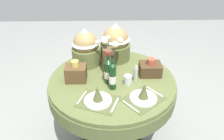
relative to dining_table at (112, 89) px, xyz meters
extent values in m
plane|color=gray|center=(0.00, 0.00, -0.64)|extent=(8.00, 8.00, 0.00)
cylinder|color=#5B6638|center=(0.00, 0.00, 0.11)|extent=(1.27, 1.27, 0.04)
cylinder|color=#545D33|center=(0.00, 0.00, 0.02)|extent=(1.29, 1.29, 0.14)
cylinder|color=black|center=(0.00, 0.00, -0.26)|extent=(0.12, 0.12, 0.71)
cylinder|color=black|center=(0.00, 0.00, -0.63)|extent=(0.73, 0.73, 0.03)
cube|color=#4E562F|center=(-0.13, -0.35, 0.14)|extent=(0.41, 0.36, 0.00)
cylinder|color=white|center=(-0.13, -0.35, 0.15)|extent=(0.24, 0.24, 0.02)
cone|color=#4C562D|center=(-0.13, -0.35, 0.22)|extent=(0.09, 0.09, 0.14)
cube|color=silver|center=(-0.28, -0.30, 0.14)|extent=(0.08, 0.18, 0.00)
cube|color=silver|center=(0.01, -0.41, 0.14)|extent=(0.08, 0.18, 0.00)
cube|color=#4E562F|center=(0.27, -0.33, 0.14)|extent=(0.43, 0.42, 0.00)
cylinder|color=white|center=(0.27, -0.33, 0.15)|extent=(0.24, 0.24, 0.02)
cone|color=#4C562D|center=(0.27, -0.33, 0.22)|extent=(0.09, 0.09, 0.14)
cube|color=silver|center=(0.15, -0.43, 0.14)|extent=(0.13, 0.16, 0.00)
cube|color=silver|center=(0.39, -0.23, 0.14)|extent=(0.13, 0.16, 0.00)
cylinder|color=brown|center=(-0.03, 0.13, 0.27)|extent=(0.13, 0.13, 0.27)
sphere|color=beige|center=(-0.06, 0.17, 0.46)|extent=(0.05, 0.05, 0.05)
cylinder|color=#4C7038|center=(-0.06, 0.17, 0.43)|extent=(0.01, 0.01, 0.04)
sphere|color=beige|center=(0.08, 0.15, 0.48)|extent=(0.06, 0.06, 0.06)
cylinder|color=#4C7038|center=(0.08, 0.15, 0.43)|extent=(0.01, 0.01, 0.06)
sphere|color=beige|center=(-0.14, 0.19, 0.45)|extent=(0.05, 0.05, 0.05)
cylinder|color=#4C7038|center=(-0.14, 0.19, 0.42)|extent=(0.01, 0.01, 0.03)
sphere|color=beige|center=(-0.07, 0.20, 0.49)|extent=(0.04, 0.04, 0.04)
cylinder|color=#4C7038|center=(-0.07, 0.20, 0.44)|extent=(0.01, 0.01, 0.07)
sphere|color=beige|center=(-0.07, 0.13, 0.49)|extent=(0.07, 0.07, 0.07)
cylinder|color=#4C7038|center=(-0.07, 0.13, 0.43)|extent=(0.01, 0.01, 0.06)
sphere|color=beige|center=(-0.03, 0.25, 0.47)|extent=(0.05, 0.05, 0.05)
cylinder|color=#4C7038|center=(-0.03, 0.25, 0.43)|extent=(0.01, 0.01, 0.05)
sphere|color=beige|center=(0.03, 0.10, 0.46)|extent=(0.07, 0.07, 0.07)
cylinder|color=#4C7038|center=(0.03, 0.10, 0.42)|extent=(0.01, 0.01, 0.04)
cylinder|color=#143819|center=(-0.04, -0.06, 0.25)|extent=(0.08, 0.08, 0.22)
cylinder|color=silver|center=(-0.04, -0.06, 0.23)|extent=(0.08, 0.08, 0.08)
cone|color=#143819|center=(-0.04, -0.06, 0.37)|extent=(0.08, 0.08, 0.03)
cylinder|color=#143819|center=(-0.04, -0.06, 0.43)|extent=(0.03, 0.03, 0.07)
cylinder|color=maroon|center=(-0.04, -0.06, 0.45)|extent=(0.03, 0.03, 0.02)
cylinder|color=#143819|center=(0.00, -0.16, 0.26)|extent=(0.07, 0.07, 0.25)
cylinder|color=silver|center=(0.00, -0.16, 0.24)|extent=(0.07, 0.07, 0.08)
cone|color=#143819|center=(0.00, -0.16, 0.40)|extent=(0.07, 0.07, 0.03)
cylinder|color=#143819|center=(0.00, -0.16, 0.45)|extent=(0.03, 0.03, 0.08)
cylinder|color=black|center=(0.00, -0.16, 0.48)|extent=(0.03, 0.03, 0.02)
cylinder|color=silver|center=(0.15, -0.10, 0.18)|extent=(0.08, 0.08, 0.09)
cylinder|color=#B7B2AD|center=(0.23, -0.04, 0.21)|extent=(0.04, 0.04, 0.14)
sphere|color=#B7B7BC|center=(0.23, -0.04, 0.29)|extent=(0.03, 0.03, 0.03)
cylinder|color=olive|center=(-0.28, 0.31, 0.23)|extent=(0.31, 0.31, 0.19)
sphere|color=#9E7F4C|center=(-0.28, 0.31, 0.38)|extent=(0.26, 0.26, 0.26)
cone|color=silver|center=(-0.28, 0.31, 0.46)|extent=(0.29, 0.29, 0.17)
cylinder|color=#566033|center=(0.05, 0.42, 0.23)|extent=(0.34, 0.34, 0.18)
sphere|color=#9E7F4C|center=(0.05, 0.42, 0.38)|extent=(0.29, 0.29, 0.29)
cone|color=silver|center=(0.05, 0.42, 0.47)|extent=(0.32, 0.32, 0.19)
cube|color=brown|center=(-0.35, -0.02, 0.21)|extent=(0.20, 0.16, 0.16)
cylinder|color=gold|center=(-0.35, -0.02, 0.32)|extent=(0.07, 0.07, 0.06)
cube|color=#47331E|center=(0.39, 0.07, 0.20)|extent=(0.22, 0.18, 0.12)
cylinder|color=#B24C33|center=(0.39, 0.07, 0.29)|extent=(0.08, 0.08, 0.06)
camera|label=1|loc=(-0.04, -1.76, 1.34)|focal=33.82mm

